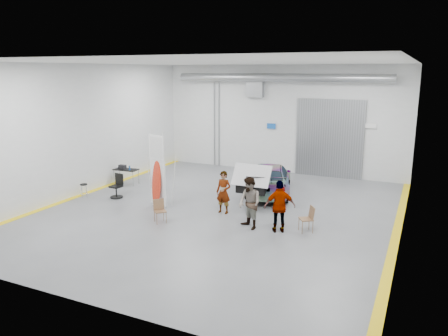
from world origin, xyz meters
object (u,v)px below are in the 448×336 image
at_px(person_a, 224,192).
at_px(sedan_car, 269,178).
at_px(shop_stool, 84,191).
at_px(work_table, 125,169).
at_px(office_chair, 117,187).
at_px(person_c, 280,206).
at_px(folding_chair_near, 160,216).
at_px(folding_chair_far, 306,224).
at_px(surfboard_display, 158,177).
at_px(person_b, 250,203).

bearing_deg(person_a, sedan_car, 81.34).
xyz_separation_m(person_a, shop_stool, (-6.64, -0.77, -0.54)).
distance_m(shop_stool, work_table, 2.88).
height_order(work_table, office_chair, office_chair).
distance_m(person_c, shop_stool, 9.40).
relative_size(sedan_car, person_a, 2.81).
height_order(person_a, shop_stool, person_a).
bearing_deg(folding_chair_near, folding_chair_far, -33.46).
distance_m(person_a, folding_chair_far, 3.70).
relative_size(surfboard_display, folding_chair_near, 3.71).
bearing_deg(surfboard_display, sedan_car, 64.74).
bearing_deg(shop_stool, sedan_car, 30.59).
relative_size(person_a, surfboard_display, 0.53).
distance_m(person_b, office_chair, 7.06).
height_order(surfboard_display, work_table, surfboard_display).
bearing_deg(surfboard_display, person_c, 9.21).
distance_m(person_a, surfboard_display, 2.87).
distance_m(surfboard_display, work_table, 4.56).
height_order(person_a, surfboard_display, surfboard_display).
xyz_separation_m(person_a, person_c, (2.72, -1.10, 0.08)).
distance_m(person_a, folding_chair_near, 2.74).
relative_size(surfboard_display, folding_chair_far, 3.47).
relative_size(person_c, surfboard_display, 0.58).
bearing_deg(person_b, surfboard_display, -155.95).
bearing_deg(person_c, person_a, -47.79).
xyz_separation_m(person_c, folding_chair_far, (0.87, 0.41, -0.66)).
height_order(person_a, office_chair, person_a).
distance_m(sedan_car, folding_chair_far, 5.16).
relative_size(person_c, shop_stool, 2.87).
bearing_deg(folding_chair_far, shop_stool, -123.33).
xyz_separation_m(sedan_car, work_table, (-7.22, -1.50, 0.07)).
bearing_deg(work_table, person_a, -17.65).
xyz_separation_m(folding_chair_far, office_chair, (-8.93, 0.62, 0.18)).
height_order(folding_chair_near, office_chair, office_chair).
height_order(person_c, folding_chair_far, person_c).
bearing_deg(folding_chair_near, surfboard_display, 76.78).
distance_m(person_c, surfboard_display, 5.56).
xyz_separation_m(shop_stool, office_chair, (1.31, 0.71, 0.14)).
bearing_deg(person_b, office_chair, -156.24).
bearing_deg(office_chair, person_c, -1.74).
relative_size(person_c, folding_chair_far, 2.01).
height_order(person_b, folding_chair_near, person_b).
bearing_deg(sedan_car, folding_chair_far, 108.20).
xyz_separation_m(shop_stool, work_table, (0.13, 2.85, 0.45)).
bearing_deg(folding_chair_near, person_a, 2.55).
distance_m(surfboard_display, folding_chair_far, 6.47).
relative_size(person_b, shop_stool, 2.90).
relative_size(work_table, office_chair, 1.18).
distance_m(person_c, folding_chair_far, 1.17).
bearing_deg(surfboard_display, person_a, 25.64).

